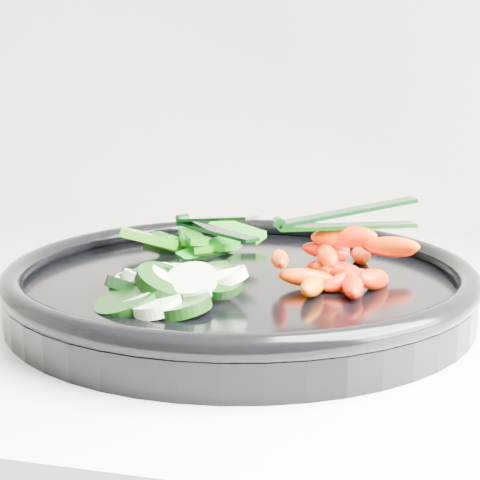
# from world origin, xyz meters

# --- Properties ---
(veggie_tray) EXTENTS (0.39, 0.39, 0.04)m
(veggie_tray) POSITION_xyz_m (0.28, 1.65, 0.95)
(veggie_tray) COLOR black
(veggie_tray) RESTS_ON counter
(cucumber_pile) EXTENTS (0.12, 0.12, 0.04)m
(cucumber_pile) POSITION_xyz_m (0.23, 1.58, 0.96)
(cucumber_pile) COLOR black
(cucumber_pile) RESTS_ON veggie_tray
(carrot_pile) EXTENTS (0.12, 0.16, 0.06)m
(carrot_pile) POSITION_xyz_m (0.36, 1.66, 0.97)
(carrot_pile) COLOR #FB3D00
(carrot_pile) RESTS_ON veggie_tray
(pepper_pile) EXTENTS (0.13, 0.09, 0.04)m
(pepper_pile) POSITION_xyz_m (0.21, 1.74, 0.96)
(pepper_pile) COLOR #216709
(pepper_pile) RESTS_ON veggie_tray
(tong_carrot) EXTENTS (0.11, 0.06, 0.02)m
(tong_carrot) POSITION_xyz_m (0.36, 1.65, 1.00)
(tong_carrot) COLOR black
(tong_carrot) RESTS_ON carrot_pile
(tong_pepper) EXTENTS (0.10, 0.08, 0.02)m
(tong_pepper) POSITION_xyz_m (0.23, 1.73, 0.98)
(tong_pepper) COLOR black
(tong_pepper) RESTS_ON pepper_pile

